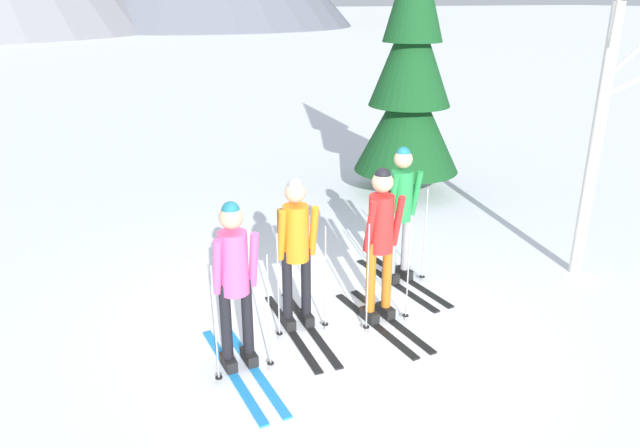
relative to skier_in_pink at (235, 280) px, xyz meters
name	(u,v)px	position (x,y,z in m)	size (l,w,h in m)	color
ground_plane	(319,320)	(1.11, 0.56, -0.97)	(400.00, 400.00, 0.00)	white
skier_in_pink	(235,280)	(0.00, 0.00, 0.00)	(0.61, 1.77, 1.76)	#1E84D1
skier_in_orange	(296,246)	(0.82, 0.54, 0.02)	(0.61, 1.74, 1.75)	black
skier_in_red	(381,238)	(1.74, 0.31, 0.04)	(0.61, 1.63, 1.82)	black
skier_in_green	(400,207)	(2.45, 1.14, 0.05)	(0.61, 1.72, 1.80)	black
pine_tree_near	(410,78)	(4.45, 4.40, 1.17)	(1.94, 1.94, 4.68)	#51381E
birch_tree_tall	(598,140)	(4.83, 0.42, 0.86)	(1.21, 0.45, 3.52)	silver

